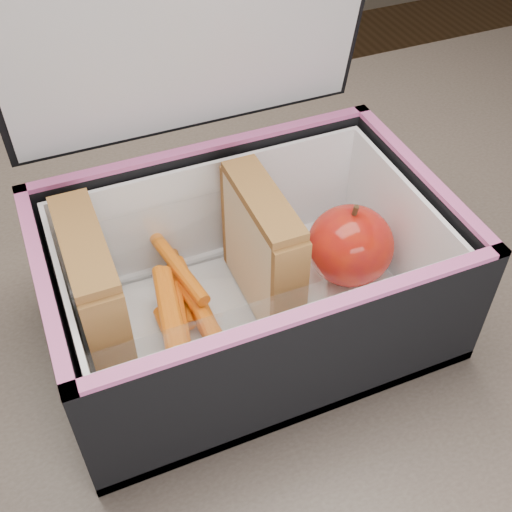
{
  "coord_description": "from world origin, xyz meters",
  "views": [
    {
      "loc": [
        -0.12,
        -0.27,
        1.15
      ],
      "look_at": [
        0.01,
        0.05,
        0.81
      ],
      "focal_mm": 45.0,
      "sensor_mm": 36.0,
      "label": 1
    }
  ],
  "objects": [
    {
      "name": "kitchen_table",
      "position": [
        0.0,
        0.0,
        0.66
      ],
      "size": [
        1.2,
        0.8,
        0.75
      ],
      "color": "#64554D",
      "rests_on": "ground"
    },
    {
      "name": "lunch_bag",
      "position": [
        -0.0,
        0.04,
        0.81
      ],
      "size": [
        0.29,
        0.23,
        0.29
      ],
      "color": "black",
      "rests_on": "kitchen_table"
    },
    {
      "name": "plastic_tub",
      "position": [
        -0.05,
        0.05,
        0.8
      ],
      "size": [
        0.17,
        0.12,
        0.07
      ],
      "primitive_type": null,
      "color": "white",
      "rests_on": "lunch_bag"
    },
    {
      "name": "sandwich_left",
      "position": [
        -0.11,
        0.05,
        0.82
      ],
      "size": [
        0.03,
        0.1,
        0.11
      ],
      "color": "beige",
      "rests_on": "plastic_tub"
    },
    {
      "name": "sandwich_right",
      "position": [
        0.01,
        0.05,
        0.82
      ],
      "size": [
        0.03,
        0.1,
        0.11
      ],
      "color": "beige",
      "rests_on": "plastic_tub"
    },
    {
      "name": "carrot_sticks",
      "position": [
        -0.05,
        0.05,
        0.78
      ],
      "size": [
        0.05,
        0.16,
        0.03
      ],
      "color": "#D05909",
      "rests_on": "plastic_tub"
    },
    {
      "name": "paper_napkin",
      "position": [
        0.08,
        0.05,
        0.77
      ],
      "size": [
        0.1,
        0.1,
        0.01
      ],
      "primitive_type": "cube",
      "rotation": [
        0.0,
        0.0,
        -0.3
      ],
      "color": "white",
      "rests_on": "lunch_bag"
    },
    {
      "name": "red_apple",
      "position": [
        0.09,
        0.04,
        0.8
      ],
      "size": [
        0.07,
        0.07,
        0.07
      ],
      "rotation": [
        0.0,
        0.0,
        -0.03
      ],
      "color": "maroon",
      "rests_on": "paper_napkin"
    }
  ]
}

